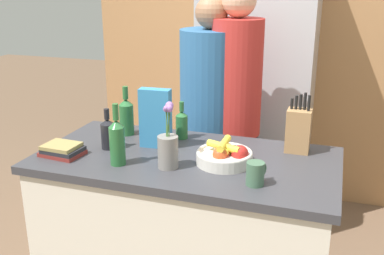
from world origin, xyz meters
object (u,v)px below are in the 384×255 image
Objects in this scene: fruit_bowl at (225,155)px; cereal_box at (155,118)px; book_stack at (62,150)px; bottle_oil at (117,141)px; person_in_blue at (236,109)px; flower_vase at (168,148)px; bottle_wine at (126,116)px; person_at_sink at (210,117)px; knife_block at (298,130)px; bottle_water at (108,133)px; refrigerator at (257,87)px; bottle_vinegar at (182,124)px; coffee_mug at (256,173)px.

fruit_bowl is 0.42m from cereal_box.
fruit_bowl is 1.26× the size of book_stack.
bottle_oil is 0.93m from person_in_blue.
flower_vase is 1.13× the size of bottle_wine.
cereal_box is 0.18× the size of person_at_sink.
knife_block is 1.43× the size of bottle_water.
bottle_oil reaches higher than bottle_wine.
refrigerator is at bearing 84.64° from flower_vase.
person_at_sink is (0.35, 0.45, -0.10)m from bottle_wine.
cereal_box is at bearing 24.24° from bottle_water.
book_stack is 0.12× the size of person_in_blue.
fruit_bowl is at bearing -138.04° from knife_block.
bottle_vinegar is 0.40m from bottle_water.
bottle_water is (-0.79, 0.19, 0.03)m from coffee_mug.
flower_vase is at bearing -19.16° from bottle_water.
bottle_wine is at bearing 159.06° from fruit_bowl.
bottle_water is (-0.22, -0.10, -0.07)m from cereal_box.
knife_block is 0.18× the size of person_at_sink.
bottle_vinegar is at bearing 6.54° from bottle_wine.
cereal_box reaches higher than book_stack.
bottle_wine is (-0.53, -1.12, 0.04)m from refrigerator.
flower_vase is 0.83m from person_in_blue.
cereal_box is 0.25m from bottle_water.
person_at_sink is at bearing 111.53° from fruit_bowl.
book_stack is 0.64m from bottle_vinegar.
bottle_oil is 1.43× the size of bottle_vinegar.
flower_vase is 0.40m from bottle_water.
knife_block is 0.59m from person_in_blue.
fruit_bowl is 0.80m from book_stack.
knife_block is at bearing 2.11° from bottle_wine.
bottle_wine is at bearing -111.44° from person_in_blue.
bottle_oil is 0.17× the size of person_in_blue.
refrigerator is at bearing 65.40° from book_stack.
coffee_mug is at bearing -1.33° from bottle_oil.
coffee_mug is 0.92m from person_in_blue.
person_in_blue is at bearing 108.37° from coffee_mug.
bottle_oil is (-0.65, 0.02, 0.06)m from coffee_mug.
cereal_box is 1.04× the size of bottle_oil.
flower_vase is 0.53m from bottle_wine.
bottle_wine is (-0.93, -0.03, -0.00)m from knife_block.
flower_vase is at bearing -55.78° from cereal_box.
refrigerator is at bearing 94.19° from fruit_bowl.
person_at_sink reaches higher than bottle_vinegar.
refrigerator is 1.48m from flower_vase.
refrigerator is at bearing 76.61° from cereal_box.
coffee_mug is at bearing -44.64° from person_in_blue.
person_at_sink is (0.35, 0.68, -0.08)m from bottle_water.
cereal_box is at bearing -103.39° from refrigerator.
bottle_water reaches higher than fruit_bowl.
person_in_blue reaches higher than flower_vase.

